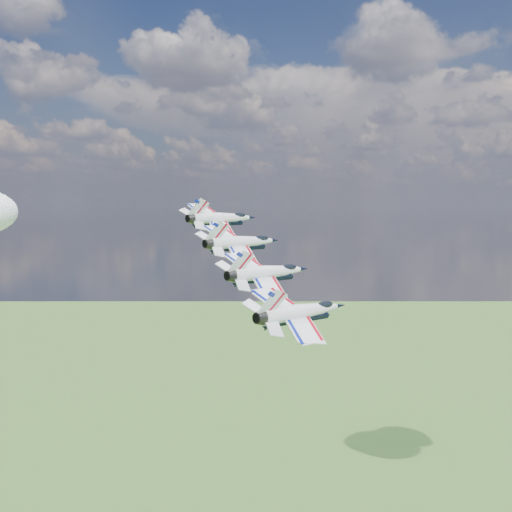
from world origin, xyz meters
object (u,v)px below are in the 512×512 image
at_px(jet_0, 223,218).
at_px(jet_2, 270,272).
at_px(jet_3, 304,311).
at_px(jet_1, 244,242).

relative_size(jet_0, jet_2, 1.00).
height_order(jet_0, jet_3, jet_0).
bearing_deg(jet_3, jet_1, 156.96).
height_order(jet_1, jet_3, jet_1).
xyz_separation_m(jet_0, jet_3, (22.13, -24.37, -9.25)).
xyz_separation_m(jet_0, jet_2, (14.75, -16.25, -6.17)).
distance_m(jet_1, jet_2, 11.40).
height_order(jet_1, jet_2, jet_1).
bearing_deg(jet_0, jet_1, -23.04).
relative_size(jet_1, jet_2, 1.00).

